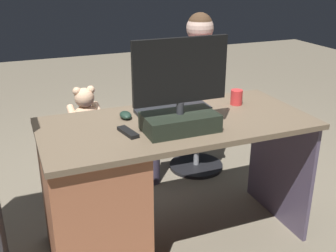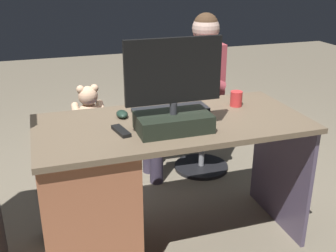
{
  "view_description": "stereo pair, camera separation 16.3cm",
  "coord_description": "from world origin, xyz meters",
  "px_view_note": "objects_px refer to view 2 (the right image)",
  "views": [
    {
      "loc": [
        0.79,
        2.15,
        1.52
      ],
      "look_at": [
        -0.08,
        -0.02,
        0.58
      ],
      "focal_mm": 43.83,
      "sensor_mm": 36.0,
      "label": 1
    },
    {
      "loc": [
        0.64,
        2.21,
        1.52
      ],
      "look_at": [
        -0.08,
        -0.02,
        0.58
      ],
      "focal_mm": 43.83,
      "sensor_mm": 36.0,
      "label": 2
    }
  ],
  "objects_px": {
    "tv_remote": "(121,131)",
    "computer_mouse": "(122,114)",
    "office_chair_teddy": "(92,154)",
    "keyboard": "(171,110)",
    "visitor_chair": "(202,137)",
    "teddy_bear": "(89,109)",
    "cup": "(236,99)",
    "monitor": "(173,103)",
    "person": "(193,83)",
    "desk": "(106,190)"
  },
  "relations": [
    {
      "from": "monitor",
      "to": "desk",
      "type": "bearing_deg",
      "value": -19.95
    },
    {
      "from": "cup",
      "to": "teddy_bear",
      "type": "bearing_deg",
      "value": -39.81
    },
    {
      "from": "tv_remote",
      "to": "visitor_chair",
      "type": "distance_m",
      "value": 1.26
    },
    {
      "from": "cup",
      "to": "tv_remote",
      "type": "relative_size",
      "value": 0.58
    },
    {
      "from": "tv_remote",
      "to": "office_chair_teddy",
      "type": "relative_size",
      "value": 0.32
    },
    {
      "from": "computer_mouse",
      "to": "cup",
      "type": "height_order",
      "value": "cup"
    },
    {
      "from": "cup",
      "to": "teddy_bear",
      "type": "xyz_separation_m",
      "value": [
        0.77,
        -0.64,
        -0.19
      ]
    },
    {
      "from": "tv_remote",
      "to": "computer_mouse",
      "type": "bearing_deg",
      "value": -115.06
    },
    {
      "from": "desk",
      "to": "cup",
      "type": "relative_size",
      "value": 16.31
    },
    {
      "from": "keyboard",
      "to": "teddy_bear",
      "type": "relative_size",
      "value": 1.37
    },
    {
      "from": "visitor_chair",
      "to": "cup",
      "type": "bearing_deg",
      "value": 83.22
    },
    {
      "from": "desk",
      "to": "office_chair_teddy",
      "type": "height_order",
      "value": "desk"
    },
    {
      "from": "computer_mouse",
      "to": "tv_remote",
      "type": "relative_size",
      "value": 0.64
    },
    {
      "from": "keyboard",
      "to": "visitor_chair",
      "type": "height_order",
      "value": "keyboard"
    },
    {
      "from": "office_chair_teddy",
      "to": "visitor_chair",
      "type": "distance_m",
      "value": 0.85
    },
    {
      "from": "computer_mouse",
      "to": "office_chair_teddy",
      "type": "xyz_separation_m",
      "value": [
        0.1,
        -0.61,
        -0.5
      ]
    },
    {
      "from": "computer_mouse",
      "to": "tv_remote",
      "type": "distance_m",
      "value": 0.22
    },
    {
      "from": "keyboard",
      "to": "tv_remote",
      "type": "bearing_deg",
      "value": 33.7
    },
    {
      "from": "keyboard",
      "to": "teddy_bear",
      "type": "xyz_separation_m",
      "value": [
        0.38,
        -0.62,
        -0.16
      ]
    },
    {
      "from": "desk",
      "to": "monitor",
      "type": "relative_size",
      "value": 3.0
    },
    {
      "from": "computer_mouse",
      "to": "teddy_bear",
      "type": "bearing_deg",
      "value": -80.44
    },
    {
      "from": "cup",
      "to": "teddy_bear",
      "type": "relative_size",
      "value": 0.28
    },
    {
      "from": "person",
      "to": "computer_mouse",
      "type": "bearing_deg",
      "value": 44.49
    },
    {
      "from": "keyboard",
      "to": "office_chair_teddy",
      "type": "bearing_deg",
      "value": -57.77
    },
    {
      "from": "office_chair_teddy",
      "to": "keyboard",
      "type": "bearing_deg",
      "value": 122.23
    },
    {
      "from": "cup",
      "to": "office_chair_teddy",
      "type": "xyz_separation_m",
      "value": [
        0.77,
        -0.63,
        -0.53
      ]
    },
    {
      "from": "computer_mouse",
      "to": "teddy_bear",
      "type": "relative_size",
      "value": 0.31
    },
    {
      "from": "monitor",
      "to": "tv_remote",
      "type": "relative_size",
      "value": 3.15
    },
    {
      "from": "office_chair_teddy",
      "to": "person",
      "type": "height_order",
      "value": "person"
    },
    {
      "from": "cup",
      "to": "office_chair_teddy",
      "type": "distance_m",
      "value": 1.13
    },
    {
      "from": "monitor",
      "to": "person",
      "type": "distance_m",
      "value": 1.03
    },
    {
      "from": "computer_mouse",
      "to": "visitor_chair",
      "type": "relative_size",
      "value": 0.21
    },
    {
      "from": "keyboard",
      "to": "tv_remote",
      "type": "xyz_separation_m",
      "value": [
        0.33,
        0.22,
        -0.0
      ]
    },
    {
      "from": "visitor_chair",
      "to": "desk",
      "type": "bearing_deg",
      "value": 41.97
    },
    {
      "from": "keyboard",
      "to": "cup",
      "type": "distance_m",
      "value": 0.39
    },
    {
      "from": "keyboard",
      "to": "computer_mouse",
      "type": "distance_m",
      "value": 0.28
    },
    {
      "from": "desk",
      "to": "keyboard",
      "type": "height_order",
      "value": "keyboard"
    },
    {
      "from": "tv_remote",
      "to": "person",
      "type": "distance_m",
      "value": 1.11
    },
    {
      "from": "monitor",
      "to": "keyboard",
      "type": "height_order",
      "value": "monitor"
    },
    {
      "from": "teddy_bear",
      "to": "person",
      "type": "relative_size",
      "value": 0.26
    },
    {
      "from": "office_chair_teddy",
      "to": "cup",
      "type": "bearing_deg",
      "value": 140.69
    },
    {
      "from": "tv_remote",
      "to": "person",
      "type": "xyz_separation_m",
      "value": [
        -0.7,
        -0.85,
        -0.05
      ]
    },
    {
      "from": "cup",
      "to": "visitor_chair",
      "type": "relative_size",
      "value": 0.19
    },
    {
      "from": "monitor",
      "to": "computer_mouse",
      "type": "distance_m",
      "value": 0.35
    },
    {
      "from": "keyboard",
      "to": "person",
      "type": "height_order",
      "value": "person"
    },
    {
      "from": "computer_mouse",
      "to": "cup",
      "type": "distance_m",
      "value": 0.67
    },
    {
      "from": "visitor_chair",
      "to": "tv_remote",
      "type": "bearing_deg",
      "value": 47.18
    },
    {
      "from": "keyboard",
      "to": "cup",
      "type": "bearing_deg",
      "value": 176.21
    },
    {
      "from": "cup",
      "to": "office_chair_teddy",
      "type": "height_order",
      "value": "cup"
    },
    {
      "from": "desk",
      "to": "tv_remote",
      "type": "bearing_deg",
      "value": 137.99
    }
  ]
}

